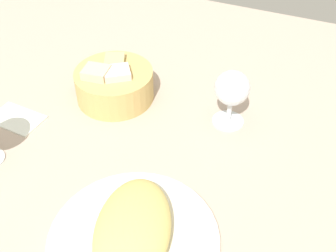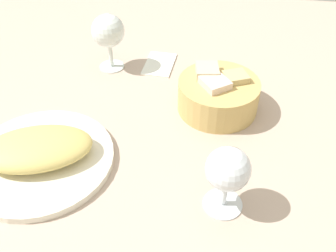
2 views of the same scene
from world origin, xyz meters
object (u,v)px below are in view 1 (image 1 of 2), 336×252
bread_basket (114,83)px  folded_napkin (16,119)px  plate (134,240)px  wine_glass_near (232,90)px

bread_basket → folded_napkin: size_ratio=1.56×
plate → wine_glass_near: size_ratio=2.19×
wine_glass_near → folded_napkin: 45.57cm
folded_napkin → plate: bearing=159.3°
plate → wine_glass_near: bearing=-8.6°
plate → folded_napkin: size_ratio=2.48×
plate → bread_basket: (31.84, 20.74, 3.13)cm
bread_basket → folded_napkin: bread_basket is taller
plate → bread_basket: size_ratio=1.59×
plate → folded_napkin: bearing=65.4°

